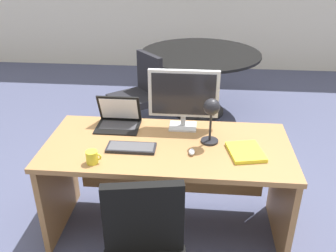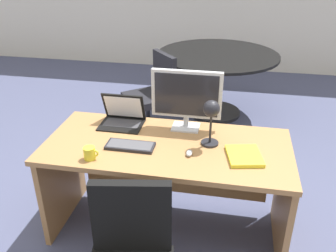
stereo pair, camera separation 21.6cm
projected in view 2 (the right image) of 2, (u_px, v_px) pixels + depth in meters
The scene contains 11 objects.
ground at pixel (192, 137), 4.15m from camera, with size 12.00×12.00×0.00m, color #474C6B.
desk at pixel (168, 167), 2.64m from camera, with size 1.68×0.77×0.75m.
monitor at pixel (187, 96), 2.59m from camera, with size 0.50×0.16×0.44m.
laptop at pixel (123, 114), 2.75m from camera, with size 0.32×0.25×0.23m.
keyboard at pixel (130, 146), 2.45m from camera, with size 0.33×0.14×0.02m.
mouse at pixel (189, 153), 2.36m from camera, with size 0.04×0.07×0.03m.
desk_lamp at pixel (211, 114), 2.37m from camera, with size 0.12×0.14×0.33m.
book at pixel (244, 156), 2.33m from camera, with size 0.26×0.29×0.03m.
coffee_mug at pixel (90, 153), 2.31m from camera, with size 0.10×0.07×0.08m.
meeting_table at pixel (217, 69), 4.44m from camera, with size 1.46×1.46×0.79m.
meeting_chair_near at pixel (152, 101), 4.16m from camera, with size 0.66×0.65×0.89m.
Camera 2 is at (0.41, -2.12, 2.00)m, focal length 39.02 mm.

